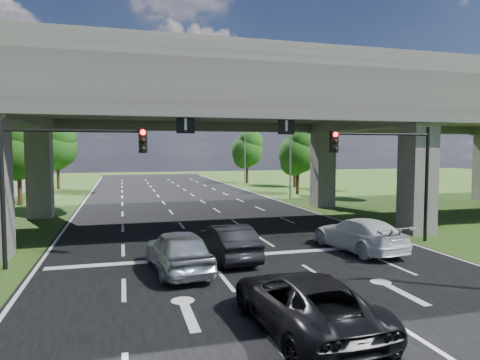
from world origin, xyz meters
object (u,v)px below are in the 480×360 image
signal_left (60,165)px  streetlight_beyond (242,142)px  car_trailing (304,302)px  car_white (358,234)px  car_silver (178,251)px  signal_right (392,162)px  streetlight_far (287,139)px  car_dark (228,242)px

signal_left → streetlight_beyond: 40.30m
car_trailing → car_white: bearing=-131.7°
car_silver → signal_right: bearing=-174.2°
signal_left → streetlight_beyond: size_ratio=0.60×
streetlight_far → car_dark: 24.27m
signal_right → car_trailing: bearing=-135.0°
signal_right → car_silver: bearing=-168.5°
streetlight_beyond → streetlight_far: bearing=-90.0°
car_trailing → car_dark: bearing=-91.4°
streetlight_beyond → car_trailing: size_ratio=1.81×
signal_left → streetlight_beyond: bearing=63.6°
signal_right → streetlight_far: (2.27, 20.06, 1.66)m
car_silver → streetlight_beyond: bearing=-114.9°
signal_right → car_white: (-2.42, -1.00, -3.38)m
signal_right → car_dark: (-8.79, -0.94, -3.39)m
signal_right → streetlight_beyond: size_ratio=0.60×
signal_left → car_trailing: 11.64m
car_white → car_trailing: bearing=43.4°
car_silver → car_dark: size_ratio=1.05×
signal_right → car_white: size_ratio=1.13×
signal_left → car_white: bearing=-4.3°
streetlight_beyond → car_trailing: bearing=-103.7°
streetlight_far → car_trailing: 31.12m
car_trailing → streetlight_beyond: bearing=-106.3°
signal_right → car_white: signal_right is taller
streetlight_far → car_silver: size_ratio=2.03×
car_dark → streetlight_far: bearing=-120.8°
streetlight_far → car_silver: 26.50m
signal_left → car_white: (13.22, -1.00, -3.38)m
signal_right → signal_left: size_ratio=1.00×
signal_left → car_dark: 7.71m
streetlight_far → car_white: (-4.70, -21.06, -5.04)m
car_dark → signal_right: bearing=-176.9°
streetlight_beyond → car_silver: bearing=-109.3°
car_silver → streetlight_far: bearing=-126.6°
streetlight_far → streetlight_beyond: bearing=90.0°
signal_left → car_dark: bearing=-7.8°
signal_right → streetlight_beyond: bearing=86.4°
streetlight_far → car_white: bearing=-102.6°
car_silver → car_white: car_silver is taller
signal_left → streetlight_beyond: streetlight_beyond is taller
signal_right → streetlight_far: streetlight_far is taller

